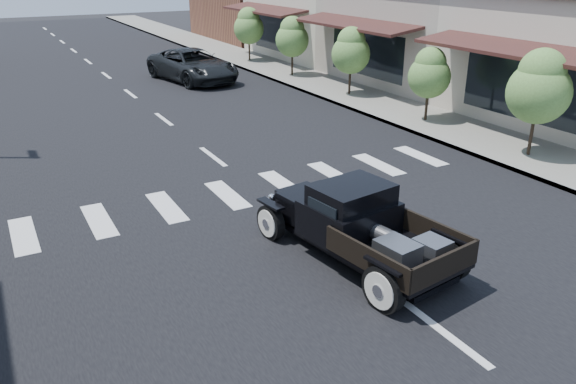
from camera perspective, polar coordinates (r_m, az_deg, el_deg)
ground at (r=11.58m, az=5.33°, el=-6.35°), size 120.00×120.00×0.00m
road at (r=24.69m, az=-14.57°, el=8.73°), size 14.00×80.00×0.02m
road_markings at (r=20.03m, az=-10.81°, el=5.92°), size 12.00×60.00×0.06m
sidewalk_right at (r=27.92m, az=2.75°, el=11.08°), size 3.00×80.00×0.15m
storefront_mid at (r=29.98m, az=16.01°, el=15.27°), size 10.00×9.00×4.50m
storefront_far at (r=36.94m, az=5.94°, el=17.17°), size 10.00×9.00×4.50m
small_tree_a at (r=18.07m, az=23.92°, el=8.09°), size 1.82×1.82×3.03m
small_tree_b at (r=21.14m, az=14.08°, el=10.46°), size 1.52×1.52×2.53m
small_tree_c at (r=24.90m, az=6.36°, el=12.98°), size 1.65×1.65×2.76m
small_tree_d at (r=29.22m, az=0.42°, el=14.53°), size 1.67×1.67×2.78m
small_tree_e at (r=33.77m, az=-3.99°, el=15.63°), size 1.73×1.73×2.88m
hotrod_pickup at (r=11.08m, az=7.09°, el=-3.21°), size 2.76×4.83×1.58m
second_car at (r=28.77m, az=-9.67°, el=12.54°), size 3.53×5.93×1.55m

